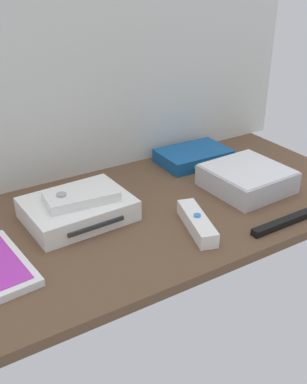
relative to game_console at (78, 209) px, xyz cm
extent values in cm
cube|color=brown|center=(15.42, -4.70, -3.20)|extent=(100.00, 48.00, 2.00)
cube|color=silver|center=(15.42, 19.90, 29.80)|extent=(110.00, 1.20, 64.00)
cube|color=white|center=(0.00, 0.03, 0.00)|extent=(21.61, 16.81, 4.40)
cube|color=#2D2D2D|center=(0.32, -8.16, 0.00)|extent=(12.01, 1.07, 0.80)
cube|color=silver|center=(38.80, -8.02, 0.30)|extent=(17.64, 17.64, 5.00)
cube|color=silver|center=(38.80, -8.02, 2.95)|extent=(16.94, 16.94, 0.30)
cube|color=#145193|center=(37.37, 10.89, -0.50)|extent=(18.27, 12.41, 3.40)
cube|color=#19D833|center=(37.22, 4.70, -0.50)|extent=(8.01, 0.59, 0.60)
cube|color=white|center=(18.30, -16.39, -0.70)|extent=(7.74, 15.21, 3.00)
cylinder|color=#387FDB|center=(18.30, -16.39, 1.00)|extent=(1.40, 1.40, 0.40)
cube|color=white|center=(0.68, -0.71, 3.20)|extent=(15.11, 9.36, 2.00)
cylinder|color=#99999E|center=(-3.30, -0.32, 4.40)|extent=(2.18, 2.18, 0.40)
cube|color=black|center=(37.98, -24.41, -1.50)|extent=(24.01, 1.96, 1.40)
camera|label=1|loc=(-30.34, -78.55, 46.99)|focal=43.33mm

